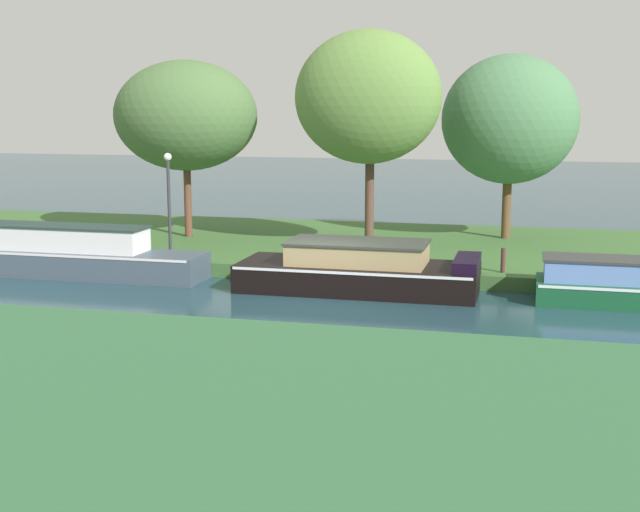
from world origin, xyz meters
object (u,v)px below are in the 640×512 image
at_px(black_narrowboat, 360,270).
at_px(mooring_post_far, 352,251).
at_px(slate_cruiser, 30,252).
at_px(forest_barge, 623,285).
at_px(willow_tree_centre, 368,97).
at_px(willow_tree_right, 510,120).
at_px(lamp_post, 169,191).
at_px(willow_tree_left, 185,116).
at_px(mooring_post_near, 503,260).

xyz_separation_m(black_narrowboat, mooring_post_far, (-0.54, 1.45, 0.25)).
distance_m(black_narrowboat, slate_cruiser, 9.95).
relative_size(forest_barge, willow_tree_centre, 0.64).
bearing_deg(black_narrowboat, willow_tree_right, 65.28).
bearing_deg(slate_cruiser, mooring_post_far, 8.74).
distance_m(willow_tree_centre, lamp_post, 6.81).
bearing_deg(black_narrowboat, slate_cruiser, 180.00).
relative_size(forest_barge, lamp_post, 1.41).
height_order(willow_tree_left, mooring_post_far, willow_tree_left).
height_order(willow_tree_right, lamp_post, willow_tree_right).
height_order(slate_cruiser, willow_tree_centre, willow_tree_centre).
height_order(black_narrowboat, willow_tree_centre, willow_tree_centre).
relative_size(forest_barge, willow_tree_left, 0.72).
bearing_deg(slate_cruiser, willow_tree_left, 63.67).
xyz_separation_m(black_narrowboat, mooring_post_near, (3.69, 1.45, 0.17)).
xyz_separation_m(lamp_post, mooring_post_far, (5.84, -0.60, -1.51)).
xyz_separation_m(forest_barge, black_narrowboat, (-6.68, 0.00, 0.06)).
bearing_deg(black_narrowboat, willow_tree_left, 142.76).
xyz_separation_m(black_narrowboat, slate_cruiser, (-9.95, 0.00, 0.09)).
xyz_separation_m(lamp_post, mooring_post_near, (10.08, -0.60, -1.60)).
bearing_deg(willow_tree_centre, mooring_post_near, -35.00).
distance_m(forest_barge, black_narrowboat, 6.68).
distance_m(slate_cruiser, willow_tree_left, 7.28).
bearing_deg(mooring_post_near, black_narrowboat, -158.60).
bearing_deg(forest_barge, slate_cruiser, 180.00).
distance_m(forest_barge, willow_tree_centre, 9.84).
distance_m(black_narrowboat, mooring_post_near, 3.97).
height_order(forest_barge, mooring_post_far, mooring_post_far).
bearing_deg(willow_tree_centre, black_narrowboat, -81.15).
relative_size(willow_tree_centre, willow_tree_right, 1.10).
bearing_deg(willow_tree_right, willow_tree_centre, -142.97).
bearing_deg(willow_tree_left, slate_cruiser, -116.33).
bearing_deg(willow_tree_left, willow_tree_right, 11.78).
distance_m(forest_barge, willow_tree_right, 9.24).
height_order(willow_tree_right, mooring_post_far, willow_tree_right).
height_order(black_narrowboat, lamp_post, lamp_post).
height_order(forest_barge, willow_tree_right, willow_tree_right).
distance_m(forest_barge, willow_tree_left, 15.50).
height_order(black_narrowboat, slate_cruiser, slate_cruiser).
xyz_separation_m(willow_tree_left, willow_tree_right, (10.80, 2.25, -0.12)).
distance_m(black_narrowboat, willow_tree_centre, 6.49).
distance_m(slate_cruiser, lamp_post, 4.44).
relative_size(willow_tree_centre, mooring_post_near, 10.11).
relative_size(black_narrowboat, willow_tree_centre, 0.93).
xyz_separation_m(slate_cruiser, willow_tree_left, (2.72, 5.50, 3.92)).
xyz_separation_m(willow_tree_right, mooring_post_near, (0.13, -6.30, -3.71)).
relative_size(slate_cruiser, mooring_post_far, 13.02).
distance_m(willow_tree_right, mooring_post_near, 7.31).
relative_size(willow_tree_right, mooring_post_far, 7.41).
xyz_separation_m(willow_tree_left, mooring_post_near, (10.92, -4.05, -3.84)).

